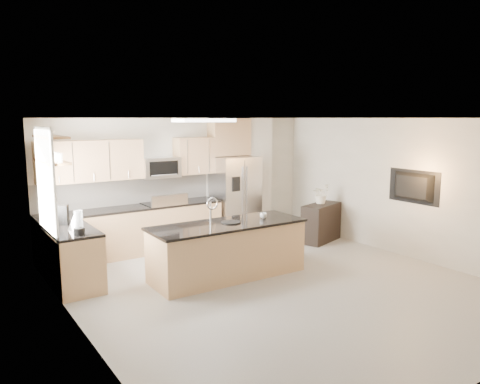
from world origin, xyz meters
TOP-DOWN VIEW (x-y plane):
  - floor at (0.00, 0.00)m, footprint 6.50×6.50m
  - ceiling at (0.00, 0.00)m, footprint 6.00×6.50m
  - wall_back at (0.00, 3.25)m, footprint 6.00×0.02m
  - wall_left at (-3.00, 0.00)m, footprint 0.02×6.50m
  - wall_right at (3.00, 0.00)m, footprint 0.02×6.50m
  - back_counter at (-1.23, 2.93)m, footprint 3.55×0.66m
  - left_counter at (-2.67, 1.85)m, footprint 0.66×1.50m
  - range at (-0.60, 2.92)m, footprint 0.76×0.64m
  - upper_cabinets at (-1.30, 3.09)m, footprint 3.50×0.33m
  - microwave at (-0.60, 3.04)m, footprint 0.76×0.40m
  - refrigerator at (1.06, 2.87)m, footprint 0.92×0.78m
  - partition_column at (1.82, 3.10)m, footprint 0.60×0.30m
  - window at (-2.98, 1.85)m, footprint 0.04×1.15m
  - shelf_lower at (-2.85, 1.95)m, footprint 0.30×1.20m
  - shelf_upper at (-2.85, 1.95)m, footprint 0.30×1.20m
  - ceiling_fixture at (-0.40, 1.60)m, footprint 1.00×0.50m
  - island at (-0.43, 0.81)m, footprint 2.62×0.98m
  - credenza at (2.42, 1.60)m, footprint 1.08×0.71m
  - cup at (0.28, 0.79)m, footprint 0.15×0.15m
  - platter at (-0.36, 0.81)m, footprint 0.37×0.37m
  - blender at (-2.67, 1.28)m, footprint 0.16×0.16m
  - kettle at (-2.62, 1.67)m, footprint 0.23×0.23m
  - coffee_maker at (-2.69, 2.15)m, footprint 0.23×0.25m
  - bowl at (-2.85, 2.27)m, footprint 0.42×0.42m
  - flower_vase at (2.46, 1.68)m, footprint 0.66×0.60m
  - television at (2.91, -0.20)m, footprint 0.14×1.08m

SIDE VIEW (x-z plane):
  - floor at x=0.00m, z-range 0.00..0.00m
  - credenza at x=2.42m, z-range 0.00..0.80m
  - island at x=-0.43m, z-range -0.21..1.12m
  - left_counter at x=-2.67m, z-range 0.00..0.92m
  - back_counter at x=-1.23m, z-range -0.25..1.19m
  - range at x=-0.60m, z-range -0.10..1.04m
  - refrigerator at x=1.06m, z-range 0.00..1.78m
  - platter at x=-0.36m, z-range 0.90..0.92m
  - cup at x=0.28m, z-range 0.90..1.00m
  - kettle at x=-2.62m, z-range 0.90..1.19m
  - coffee_maker at x=-2.69m, z-range 0.91..1.22m
  - blender at x=-2.67m, z-range 0.90..1.26m
  - flower_vase at x=2.46m, z-range 0.80..1.44m
  - wall_back at x=0.00m, z-range 0.00..2.60m
  - wall_left at x=-3.00m, z-range 0.00..2.60m
  - wall_right at x=3.00m, z-range 0.00..2.60m
  - partition_column at x=1.82m, z-range 0.00..2.60m
  - television at x=2.91m, z-range 1.04..1.66m
  - microwave at x=-0.60m, z-range 1.43..1.83m
  - window at x=-2.98m, z-range 0.83..2.47m
  - upper_cabinets at x=-1.30m, z-range 1.45..2.20m
  - shelf_lower at x=-2.85m, z-range 1.93..1.97m
  - shelf_upper at x=-2.85m, z-range 2.30..2.34m
  - bowl at x=-2.85m, z-range 2.34..2.42m
  - ceiling_fixture at x=-0.40m, z-range 2.53..2.59m
  - ceiling at x=0.00m, z-range 2.59..2.61m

